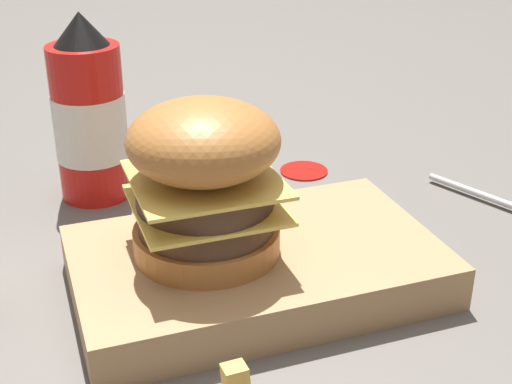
{
  "coord_description": "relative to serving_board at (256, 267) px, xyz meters",
  "views": [
    {
      "loc": [
        -0.23,
        -0.45,
        0.33
      ],
      "look_at": [
        -0.06,
        0.03,
        0.09
      ],
      "focal_mm": 50.0,
      "sensor_mm": 36.0,
      "label": 1
    }
  ],
  "objects": [
    {
      "name": "ketchup_bottle",
      "position": [
        -0.1,
        0.23,
        0.07
      ],
      "size": [
        0.07,
        0.07,
        0.19
      ],
      "color": "red",
      "rests_on": "ground_plane"
    },
    {
      "name": "ground_plane",
      "position": [
        0.06,
        -0.03,
        -0.02
      ],
      "size": [
        6.0,
        6.0,
        0.0
      ],
      "primitive_type": "plane",
      "color": "#5B5651"
    },
    {
      "name": "serving_board",
      "position": [
        0.0,
        0.0,
        0.0
      ],
      "size": [
        0.3,
        0.18,
        0.04
      ],
      "color": "#A37A51",
      "rests_on": "ground_plane"
    },
    {
      "name": "ketchup_puddle",
      "position": [
        0.13,
        0.2,
        -0.02
      ],
      "size": [
        0.05,
        0.05,
        0.0
      ],
      "color": "#9E140F",
      "rests_on": "ground_plane"
    },
    {
      "name": "burger",
      "position": [
        -0.04,
        0.01,
        0.08
      ],
      "size": [
        0.12,
        0.12,
        0.13
      ],
      "color": "#AD6B33",
      "rests_on": "serving_board"
    }
  ]
}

